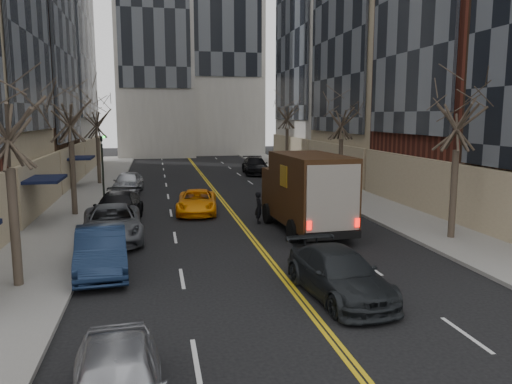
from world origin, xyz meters
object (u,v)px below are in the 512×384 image
taxi (197,202)px  pedestrian (259,208)px  ups_truck (306,193)px  observer_sedan (339,274)px

taxi → pedestrian: size_ratio=2.88×
ups_truck → observer_sedan: bearing=-103.4°
observer_sedan → taxi: size_ratio=1.09×
ups_truck → taxi: 7.53m
ups_truck → taxi: size_ratio=1.48×
ups_truck → taxi: (-4.83, 5.64, -1.26)m
taxi → ups_truck: bearing=-43.0°
ups_truck → pedestrian: bearing=126.3°
observer_sedan → pedestrian: pedestrian is taller
pedestrian → ups_truck: bearing=-131.6°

